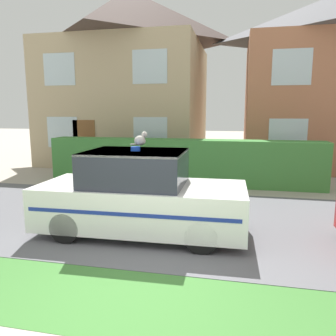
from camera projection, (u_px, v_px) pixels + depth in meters
The scene contains 8 objects.
ground_plane at pixel (133, 296), 4.34m from camera, with size 80.00×80.00×0.00m, color #A89E8E.
road_strip at pixel (177, 219), 7.45m from camera, with size 28.00×5.11×0.01m, color #5B5B60.
lawn_verge at pixel (130, 301), 4.23m from camera, with size 28.00×1.57×0.01m, color #3D7533.
garden_hedge at pixel (182, 162), 11.10m from camera, with size 9.21×0.86×1.52m, color #3D7F38.
police_car at pixel (140, 196), 6.51m from camera, with size 4.11×1.81×1.74m.
cat at pixel (141, 139), 6.57m from camera, with size 0.34×0.25×0.29m.
house_left at pixel (129, 76), 16.31m from camera, with size 7.41×6.91×8.24m.
house_right at pixel (327, 83), 14.20m from camera, with size 7.17×5.53×7.25m.
Camera 1 is at (1.29, -3.81, 2.41)m, focal length 35.00 mm.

